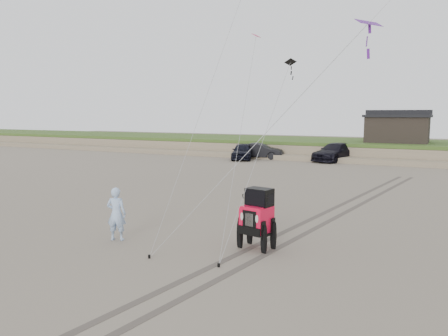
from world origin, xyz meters
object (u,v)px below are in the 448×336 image
(truck_c, at_px, (335,152))
(truck_b, at_px, (260,151))
(truck_a, at_px, (243,151))
(jeep, at_px, (257,225))
(cabin, at_px, (398,128))
(man, at_px, (116,214))

(truck_c, bearing_deg, truck_b, -153.87)
(truck_a, relative_size, truck_b, 1.01)
(jeep, bearing_deg, truck_a, 126.55)
(truck_b, distance_m, jeep, 30.81)
(truck_c, height_order, jeep, truck_c)
(cabin, xyz_separation_m, truck_c, (-5.16, -5.42, -2.34))
(truck_a, xyz_separation_m, man, (7.92, -28.48, 0.15))
(truck_b, xyz_separation_m, truck_c, (7.60, 1.27, 0.08))
(truck_a, height_order, jeep, jeep)
(cabin, xyz_separation_m, jeep, (-1.08, -35.21, -2.39))
(jeep, bearing_deg, cabin, 99.21)
(truck_c, distance_m, jeep, 30.06)
(truck_a, bearing_deg, jeep, -82.94)
(truck_a, distance_m, man, 29.56)
(truck_a, bearing_deg, truck_c, -1.46)
(truck_b, height_order, truck_c, truck_c)
(cabin, xyz_separation_m, truck_a, (-14.03, -8.15, -2.39))
(jeep, bearing_deg, man, -153.31)
(cabin, relative_size, jeep, 1.41)
(truck_c, bearing_deg, cabin, 63.05)
(cabin, distance_m, truck_c, 7.84)
(cabin, height_order, jeep, cabin)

